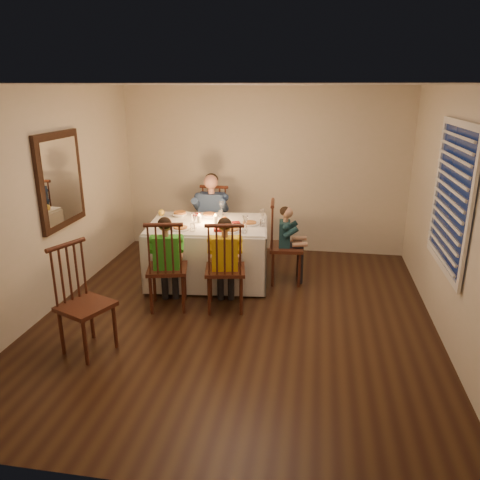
% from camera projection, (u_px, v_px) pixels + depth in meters
% --- Properties ---
extents(ground, '(5.00, 5.00, 0.00)m').
position_uv_depth(ground, '(237.00, 317.00, 5.50)').
color(ground, black).
rests_on(ground, ground).
extents(wall_left, '(0.02, 5.00, 2.60)m').
position_uv_depth(wall_left, '(46.00, 202.00, 5.44)').
color(wall_left, beige).
rests_on(wall_left, ground).
extents(wall_right, '(0.02, 5.00, 2.60)m').
position_uv_depth(wall_right, '(455.00, 219.00, 4.74)').
color(wall_right, beige).
rests_on(wall_right, ground).
extents(wall_back, '(4.50, 0.02, 2.60)m').
position_uv_depth(wall_back, '(263.00, 171.00, 7.43)').
color(wall_back, beige).
rests_on(wall_back, ground).
extents(ceiling, '(5.00, 5.00, 0.00)m').
position_uv_depth(ceiling, '(236.00, 84.00, 4.68)').
color(ceiling, white).
rests_on(ceiling, wall_back).
extents(dining_table, '(1.71, 1.31, 0.80)m').
position_uv_depth(dining_table, '(208.00, 240.00, 6.37)').
color(dining_table, white).
rests_on(dining_table, ground).
extents(chair_adult, '(0.47, 0.45, 1.13)m').
position_uv_depth(chair_adult, '(212.00, 259.00, 7.34)').
color(chair_adult, '#36180E').
rests_on(chair_adult, ground).
extents(chair_near_left, '(0.55, 0.54, 1.13)m').
position_uv_depth(chair_near_left, '(169.00, 307.00, 5.76)').
color(chair_near_left, '#36180E').
rests_on(chair_near_left, ground).
extents(chair_near_right, '(0.54, 0.52, 1.13)m').
position_uv_depth(chair_near_right, '(226.00, 308.00, 5.73)').
color(chair_near_right, '#36180E').
rests_on(chair_near_right, ground).
extents(chair_end, '(0.48, 0.50, 1.13)m').
position_uv_depth(chair_end, '(285.00, 281.00, 6.52)').
color(chair_end, '#36180E').
rests_on(chair_end, ground).
extents(chair_extra, '(0.59, 0.60, 1.13)m').
position_uv_depth(chair_extra, '(91.00, 350.00, 4.81)').
color(chair_extra, '#36180E').
rests_on(chair_extra, ground).
extents(adult, '(0.52, 0.47, 1.34)m').
position_uv_depth(adult, '(212.00, 259.00, 7.34)').
color(adult, navy).
rests_on(adult, ground).
extents(child_green, '(0.47, 0.45, 1.15)m').
position_uv_depth(child_green, '(169.00, 307.00, 5.76)').
color(child_green, green).
rests_on(child_green, ground).
extents(child_yellow, '(0.46, 0.44, 1.16)m').
position_uv_depth(child_yellow, '(226.00, 308.00, 5.73)').
color(child_yellow, yellow).
rests_on(child_yellow, ground).
extents(child_teal, '(0.35, 0.38, 1.07)m').
position_uv_depth(child_teal, '(285.00, 281.00, 6.52)').
color(child_teal, '#18363D').
rests_on(child_teal, ground).
extents(setting_adult, '(0.29, 0.29, 0.02)m').
position_uv_depth(setting_adult, '(209.00, 215.00, 6.64)').
color(setting_adult, white).
rests_on(setting_adult, dining_table).
extents(setting_green, '(0.29, 0.29, 0.02)m').
position_uv_depth(setting_green, '(180.00, 229.00, 6.00)').
color(setting_green, white).
rests_on(setting_green, dining_table).
extents(setting_yellow, '(0.29, 0.29, 0.02)m').
position_uv_depth(setting_yellow, '(232.00, 230.00, 5.93)').
color(setting_yellow, white).
rests_on(setting_yellow, dining_table).
extents(setting_teal, '(0.29, 0.29, 0.02)m').
position_uv_depth(setting_teal, '(250.00, 224.00, 6.22)').
color(setting_teal, white).
rests_on(setting_teal, dining_table).
extents(candle_left, '(0.06, 0.06, 0.10)m').
position_uv_depth(candle_left, '(199.00, 219.00, 6.28)').
color(candle_left, silver).
rests_on(candle_left, dining_table).
extents(candle_right, '(0.06, 0.06, 0.10)m').
position_uv_depth(candle_right, '(215.00, 219.00, 6.27)').
color(candle_right, silver).
rests_on(candle_right, dining_table).
extents(squash, '(0.09, 0.09, 0.09)m').
position_uv_depth(squash, '(161.00, 213.00, 6.63)').
color(squash, yellow).
rests_on(squash, dining_table).
extents(orange_fruit, '(0.08, 0.08, 0.08)m').
position_uv_depth(orange_fruit, '(225.00, 219.00, 6.32)').
color(orange_fruit, orange).
rests_on(orange_fruit, dining_table).
extents(serving_bowl, '(0.26, 0.26, 0.05)m').
position_uv_depth(serving_bowl, '(180.00, 215.00, 6.59)').
color(serving_bowl, white).
rests_on(serving_bowl, dining_table).
extents(wall_mirror, '(0.06, 0.95, 1.15)m').
position_uv_depth(wall_mirror, '(61.00, 180.00, 5.65)').
color(wall_mirror, black).
rests_on(wall_mirror, wall_left).
extents(window_blinds, '(0.07, 1.34, 1.54)m').
position_uv_depth(window_blinds, '(451.00, 198.00, 4.78)').
color(window_blinds, black).
rests_on(window_blinds, wall_right).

